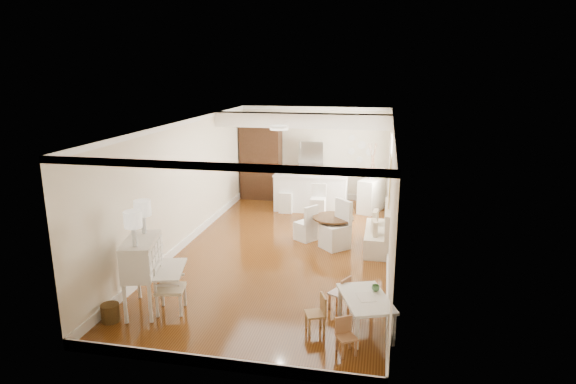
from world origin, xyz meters
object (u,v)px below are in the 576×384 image
(slip_chair_far, at_px, (306,222))
(pantry_cabinet, at_px, (261,161))
(dining_table, at_px, (333,230))
(kids_chair_c, at_px, (346,337))
(wicker_basket, at_px, (110,313))
(fridge, at_px, (323,172))
(sideboard, at_px, (371,195))
(kids_chair_a, at_px, (315,313))
(gustavian_armchair, at_px, (171,288))
(bar_stool_left, at_px, (286,196))
(slip_chair_near, at_px, (335,225))
(secretary_bureau, at_px, (143,275))
(kids_chair_b, at_px, (339,293))
(kids_table, at_px, (365,314))
(breakfast_counter, at_px, (311,193))
(bar_stool_right, at_px, (318,203))

(slip_chair_far, relative_size, pantry_cabinet, 0.37)
(dining_table, bearing_deg, kids_chair_c, -81.33)
(wicker_basket, height_order, dining_table, dining_table)
(kids_chair_c, distance_m, fridge, 8.07)
(dining_table, bearing_deg, sideboard, 74.84)
(kids_chair_a, height_order, dining_table, dining_table)
(gustavian_armchair, height_order, bar_stool_left, bar_stool_left)
(kids_chair_c, relative_size, bar_stool_left, 0.58)
(slip_chair_near, bearing_deg, wicker_basket, -81.86)
(slip_chair_far, bearing_deg, secretary_bureau, 7.72)
(bar_stool_left, bearing_deg, slip_chair_far, -66.06)
(dining_table, relative_size, sideboard, 0.96)
(slip_chair_far, height_order, bar_stool_left, bar_stool_left)
(kids_chair_b, xyz_separation_m, kids_chair_c, (0.23, -1.27, -0.04))
(slip_chair_near, bearing_deg, secretary_bureau, -82.06)
(kids_table, relative_size, dining_table, 1.16)
(kids_chair_c, bearing_deg, kids_chair_a, 105.51)
(kids_table, relative_size, breakfast_counter, 0.53)
(pantry_cabinet, bearing_deg, breakfast_counter, -32.43)
(gustavian_armchair, xyz_separation_m, breakfast_counter, (1.34, 6.22, 0.10))
(gustavian_armchair, xyz_separation_m, bar_stool_right, (1.67, 5.39, 0.06))
(kids_chair_c, distance_m, slip_chair_near, 4.14)
(breakfast_counter, relative_size, fridge, 1.14)
(slip_chair_near, relative_size, bar_stool_left, 1.19)
(kids_chair_b, distance_m, bar_stool_right, 4.89)
(kids_table, distance_m, breakfast_counter, 6.44)
(kids_table, height_order, kids_chair_c, kids_table)
(fridge, bearing_deg, dining_table, -78.73)
(kids_chair_b, bearing_deg, wicker_basket, -44.56)
(kids_chair_b, distance_m, slip_chair_far, 3.40)
(kids_chair_c, xyz_separation_m, fridge, (-1.38, 7.93, 0.64))
(pantry_cabinet, bearing_deg, secretary_bureau, -90.78)
(kids_chair_c, distance_m, bar_stool_right, 6.18)
(secretary_bureau, bearing_deg, slip_chair_near, 36.46)
(wicker_basket, xyz_separation_m, bar_stool_right, (2.47, 5.89, 0.33))
(kids_table, distance_m, pantry_cabinet, 8.11)
(kids_chair_a, relative_size, bar_stool_right, 0.62)
(wicker_basket, relative_size, bar_stool_right, 0.30)
(kids_table, distance_m, slip_chair_near, 3.50)
(slip_chair_far, height_order, breakfast_counter, breakfast_counter)
(slip_chair_near, bearing_deg, slip_chair_far, -162.03)
(kids_chair_a, relative_size, dining_table, 0.63)
(breakfast_counter, distance_m, pantry_cabinet, 2.11)
(slip_chair_far, relative_size, fridge, 0.47)
(dining_table, xyz_separation_m, slip_chair_near, (0.07, -0.26, 0.22))
(dining_table, height_order, slip_chair_near, slip_chair_near)
(fridge, height_order, sideboard, fridge)
(kids_chair_c, bearing_deg, sideboard, 59.47)
(secretary_bureau, relative_size, gustavian_armchair, 1.48)
(kids_chair_b, bearing_deg, pantry_cabinet, -127.61)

